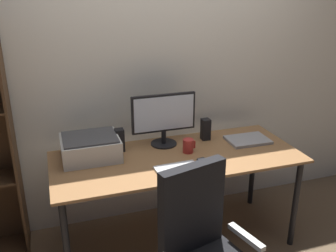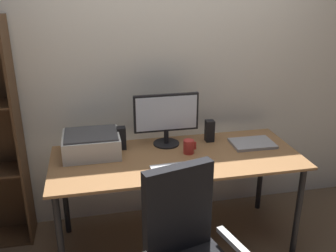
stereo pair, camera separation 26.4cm
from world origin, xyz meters
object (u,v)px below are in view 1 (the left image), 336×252
desk (177,165)px  mouse (204,163)px  speaker_left (120,140)px  keyboard (176,167)px  coffee_mug (188,146)px  monitor (164,116)px  laptop (248,140)px  printer (90,147)px  speaker_right (206,129)px

desk → mouse: (0.12, -0.19, 0.09)m
mouse → speaker_left: (-0.50, 0.41, 0.07)m
desk → keyboard: size_ratio=6.13×
coffee_mug → keyboard: bearing=-128.2°
monitor → laptop: monitor is taller
monitor → coffee_mug: bearing=-56.7°
printer → mouse: bearing=-26.5°
monitor → laptop: 0.70m
laptop → printer: 1.21m
monitor → coffee_mug: 0.29m
desk → speaker_left: 0.46m
laptop → mouse: bearing=-150.5°
desk → keyboard: (-0.07, -0.18, 0.08)m
mouse → printer: bearing=144.9°
monitor → keyboard: (-0.05, -0.41, -0.22)m
desk → speaker_right: (0.31, 0.22, 0.16)m
mouse → laptop: (0.49, 0.27, -0.01)m
printer → desk: bearing=-16.0°
desk → laptop: size_ratio=5.56×
coffee_mug → printer: bearing=169.0°
coffee_mug → speaker_left: (-0.47, 0.18, 0.03)m
keyboard → speaker_right: size_ratio=1.71×
keyboard → printer: size_ratio=0.72×
speaker_left → printer: 0.23m
coffee_mug → speaker_left: bearing=158.6°
speaker_right → mouse: bearing=-115.0°
monitor → speaker_right: bearing=-1.3°
laptop → keyboard: bearing=-158.2°
mouse → printer: size_ratio=0.24×
mouse → speaker_right: speaker_right is taller
speaker_left → laptop: bearing=-8.1°
monitor → desk: bearing=-82.7°
speaker_right → desk: bearing=-145.1°
monitor → keyboard: 0.47m
printer → coffee_mug: bearing=-11.0°
desk → printer: (-0.59, 0.17, 0.15)m
monitor → mouse: 0.49m
desk → speaker_left: bearing=149.5°
mouse → coffee_mug: (-0.03, 0.22, 0.04)m
desk → mouse: bearing=-56.6°
coffee_mug → speaker_right: bearing=40.3°
mouse → printer: printer is taller
keyboard → laptop: size_ratio=0.91×
coffee_mug → speaker_right: speaker_right is taller
desk → printer: bearing=164.0°
mouse → coffee_mug: size_ratio=0.94×
laptop → speaker_left: size_ratio=1.88×
mouse → speaker_left: speaker_left is taller
speaker_left → speaker_right: 0.69m
desk → laptop: 0.63m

